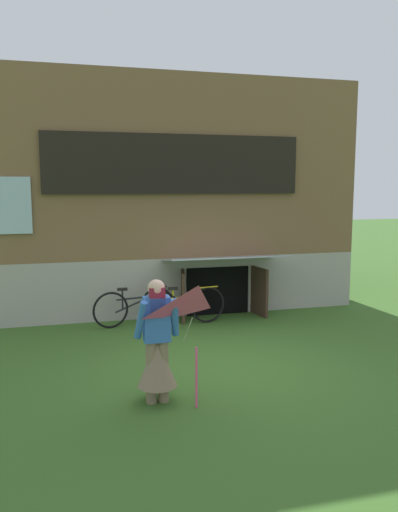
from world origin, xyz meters
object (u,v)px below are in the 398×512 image
person (157,351)px  bicycle_yellow (185,306)px  kite (199,314)px  bicycle_black (134,307)px

person → bicycle_yellow: 3.70m
kite → bicycle_black: 4.34m
kite → bicycle_yellow: 4.13m
person → bicycle_black: person is taller
kite → bicycle_black: size_ratio=0.91×
person → bicycle_black: 3.78m
kite → bicycle_black: kite is taller
bicycle_black → kite: bearing=-99.7°
person → kite: size_ratio=1.06×
kite → person: bearing=132.3°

